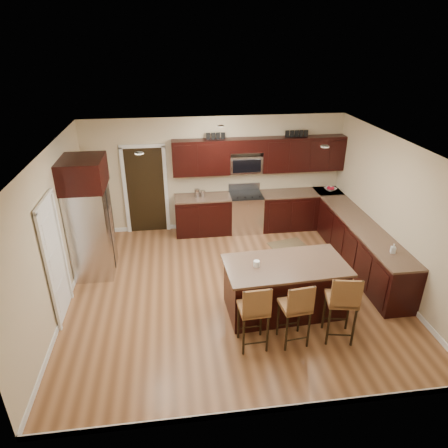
{
  "coord_description": "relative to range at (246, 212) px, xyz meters",
  "views": [
    {
      "loc": [
        -0.99,
        -6.16,
        4.37
      ],
      "look_at": [
        -0.12,
        0.4,
        1.18
      ],
      "focal_mm": 32.0,
      "sensor_mm": 36.0,
      "label": 1
    }
  ],
  "objects": [
    {
      "name": "floor",
      "position": [
        -0.68,
        -2.45,
        -0.47
      ],
      "size": [
        6.0,
        6.0,
        0.0
      ],
      "primitive_type": "plane",
      "color": "#915F39",
      "rests_on": "ground"
    },
    {
      "name": "ceiling",
      "position": [
        -0.68,
        -2.45,
        2.23
      ],
      "size": [
        6.0,
        6.0,
        0.0
      ],
      "primitive_type": "plane",
      "rotation": [
        3.14,
        0.0,
        0.0
      ],
      "color": "silver",
      "rests_on": "wall_back"
    },
    {
      "name": "wall_back",
      "position": [
        -0.68,
        0.3,
        0.88
      ],
      "size": [
        6.0,
        0.0,
        6.0
      ],
      "primitive_type": "plane",
      "rotation": [
        1.57,
        0.0,
        0.0
      ],
      "color": "#C8B590",
      "rests_on": "floor"
    },
    {
      "name": "wall_left",
      "position": [
        -3.68,
        -2.45,
        0.88
      ],
      "size": [
        0.0,
        5.5,
        5.5
      ],
      "primitive_type": "plane",
      "rotation": [
        1.57,
        0.0,
        1.57
      ],
      "color": "#C8B590",
      "rests_on": "floor"
    },
    {
      "name": "wall_right",
      "position": [
        2.32,
        -2.45,
        0.88
      ],
      "size": [
        0.0,
        5.5,
        5.5
      ],
      "primitive_type": "plane",
      "rotation": [
        1.57,
        0.0,
        -1.57
      ],
      "color": "#C8B590",
      "rests_on": "floor"
    },
    {
      "name": "base_cabinets",
      "position": [
        1.22,
        -1.01,
        -0.01
      ],
      "size": [
        4.02,
        3.96,
        0.92
      ],
      "color": "black",
      "rests_on": "floor"
    },
    {
      "name": "upper_cabinets",
      "position": [
        0.36,
        0.13,
        1.37
      ],
      "size": [
        4.0,
        0.33,
        0.8
      ],
      "color": "black",
      "rests_on": "wall_back"
    },
    {
      "name": "range",
      "position": [
        0.0,
        0.0,
        0.0
      ],
      "size": [
        0.76,
        0.64,
        1.11
      ],
      "color": "silver",
      "rests_on": "floor"
    },
    {
      "name": "microwave",
      "position": [
        0.0,
        0.15,
        1.15
      ],
      "size": [
        0.76,
        0.31,
        0.4
      ],
      "primitive_type": "cube",
      "color": "silver",
      "rests_on": "upper_cabinets"
    },
    {
      "name": "doorway",
      "position": [
        -2.33,
        0.28,
        0.56
      ],
      "size": [
        0.85,
        0.03,
        2.06
      ],
      "primitive_type": "cube",
      "color": "black",
      "rests_on": "floor"
    },
    {
      "name": "pantry_door",
      "position": [
        -3.66,
        -2.75,
        0.55
      ],
      "size": [
        0.03,
        0.8,
        2.04
      ],
      "primitive_type": "cube",
      "color": "white",
      "rests_on": "floor"
    },
    {
      "name": "letter_decor",
      "position": [
        0.22,
        0.13,
        1.82
      ],
      "size": [
        2.2,
        0.03,
        0.15
      ],
      "primitive_type": null,
      "color": "black",
      "rests_on": "upper_cabinets"
    },
    {
      "name": "island",
      "position": [
        0.09,
        -3.16,
        -0.04
      ],
      "size": [
        2.07,
        1.16,
        0.92
      ],
      "rotation": [
        0.0,
        0.0,
        0.05
      ],
      "color": "black",
      "rests_on": "floor"
    },
    {
      "name": "stool_left",
      "position": [
        -0.61,
        -4.01,
        0.24
      ],
      "size": [
        0.44,
        0.44,
        1.14
      ],
      "rotation": [
        0.0,
        0.0,
        0.05
      ],
      "color": "olive",
      "rests_on": "floor"
    },
    {
      "name": "stool_mid",
      "position": [
        0.03,
        -4.01,
        0.22
      ],
      "size": [
        0.46,
        0.46,
        1.11
      ],
      "rotation": [
        0.0,
        0.0,
        0.1
      ],
      "color": "olive",
      "rests_on": "floor"
    },
    {
      "name": "stool_right",
      "position": [
        0.74,
        -4.01,
        0.27
      ],
      "size": [
        0.52,
        0.52,
        1.19
      ],
      "rotation": [
        0.0,
        0.0,
        -0.19
      ],
      "color": "olive",
      "rests_on": "floor"
    },
    {
      "name": "refrigerator",
      "position": [
        -3.3,
        -1.45,
        0.73
      ],
      "size": [
        0.79,
        0.96,
        2.35
      ],
      "color": "silver",
      "rests_on": "floor"
    },
    {
      "name": "floor_mat",
      "position": [
        0.81,
        -0.93,
        -0.47
      ],
      "size": [
        0.9,
        0.7,
        0.01
      ],
      "primitive_type": "cube",
      "rotation": [
        0.0,
        0.0,
        0.23
      ],
      "color": "brown",
      "rests_on": "floor"
    },
    {
      "name": "fruit_bowl",
      "position": [
        2.07,
        -0.0,
        0.48
      ],
      "size": [
        0.36,
        0.36,
        0.07
      ],
      "primitive_type": "imported",
      "rotation": [
        0.0,
        0.0,
        0.43
      ],
      "color": "silver",
      "rests_on": "base_cabinets"
    },
    {
      "name": "soap_bottle",
      "position": [
        2.02,
        -3.04,
        0.53
      ],
      "size": [
        0.1,
        0.1,
        0.17
      ],
      "primitive_type": "imported",
      "rotation": [
        0.0,
        0.0,
        -0.32
      ],
      "color": "#B2B2B2",
      "rests_on": "base_cabinets"
    },
    {
      "name": "canister_tall",
      "position": [
        -1.15,
        -0.0,
        0.55
      ],
      "size": [
        0.12,
        0.12,
        0.2
      ],
      "primitive_type": "cylinder",
      "color": "silver",
      "rests_on": "base_cabinets"
    },
    {
      "name": "canister_short",
      "position": [
        -1.02,
        -0.0,
        0.52
      ],
      "size": [
        0.11,
        0.11,
        0.15
      ],
      "primitive_type": "cylinder",
      "color": "silver",
      "rests_on": "base_cabinets"
    },
    {
      "name": "island_jar",
      "position": [
        -0.41,
        -3.16,
        0.5
      ],
      "size": [
        0.1,
        0.1,
        0.1
      ],
      "primitive_type": "cylinder",
      "color": "white",
      "rests_on": "island"
    }
  ]
}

